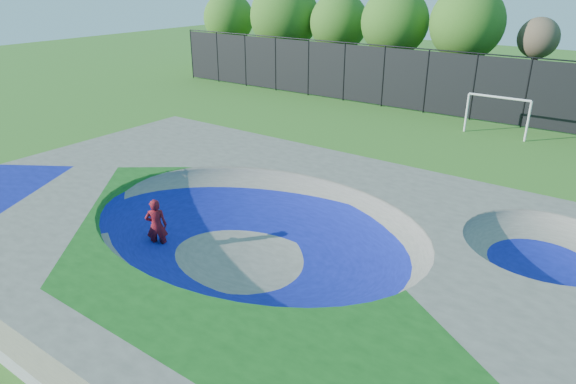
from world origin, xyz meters
name	(u,v)px	position (x,y,z in m)	size (l,w,h in m)	color
ground	(255,261)	(0.00, 0.00, 0.00)	(120.00, 120.00, 0.00)	#2D651C
skate_deck	(254,240)	(0.00, 0.00, 0.75)	(22.00, 14.00, 1.50)	gray
skater	(156,226)	(-2.91, -1.32, 0.91)	(0.67, 0.44, 1.83)	red
skateboard	(159,250)	(-2.91, -1.32, 0.03)	(0.78, 0.22, 0.05)	black
soccer_goal	(498,109)	(2.22, 18.25, 1.55)	(3.38, 0.12, 2.23)	silver
fence	(474,86)	(0.00, 21.00, 2.10)	(48.09, 0.09, 4.04)	black
treeline	(471,27)	(-2.21, 26.14, 4.99)	(53.47, 6.94, 7.95)	#442B22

